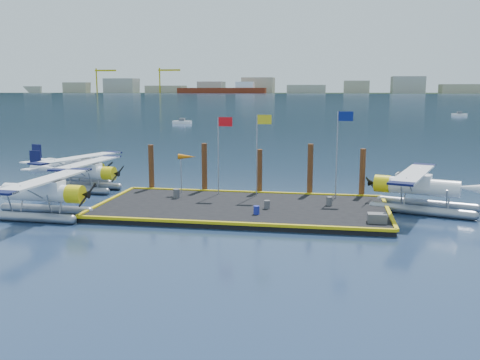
% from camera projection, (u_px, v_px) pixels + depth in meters
% --- Properties ---
extents(ground, '(4000.00, 4000.00, 0.00)m').
position_uv_depth(ground, '(242.00, 211.00, 37.68)').
color(ground, '#162344').
rests_on(ground, ground).
extents(dock, '(20.00, 10.00, 0.40)m').
position_uv_depth(dock, '(242.00, 209.00, 37.65)').
color(dock, black).
rests_on(dock, ground).
extents(dock_bumpers, '(20.25, 10.25, 0.18)m').
position_uv_depth(dock_bumpers, '(242.00, 205.00, 37.60)').
color(dock_bumpers, gold).
rests_on(dock_bumpers, dock).
extents(far_backdrop, '(3050.00, 2050.00, 810.00)m').
position_uv_depth(far_backdrop, '(409.00, 88.00, 1683.26)').
color(far_backdrop, black).
rests_on(far_backdrop, ground).
extents(seaplane_a, '(9.03, 9.95, 3.54)m').
position_uv_depth(seaplane_a, '(41.00, 195.00, 35.53)').
color(seaplane_a, gray).
rests_on(seaplane_a, ground).
extents(seaplane_b, '(8.41, 9.27, 3.28)m').
position_uv_depth(seaplane_b, '(84.00, 174.00, 44.95)').
color(seaplane_b, gray).
rests_on(seaplane_b, ground).
extents(seaplane_c, '(9.04, 9.63, 3.46)m').
position_uv_depth(seaplane_c, '(76.00, 169.00, 47.34)').
color(seaplane_c, gray).
rests_on(seaplane_c, ground).
extents(seaplane_d, '(9.51, 10.18, 3.64)m').
position_uv_depth(seaplane_d, '(419.00, 189.00, 37.49)').
color(seaplane_d, gray).
rests_on(seaplane_d, ground).
extents(drum_0, '(0.49, 0.49, 0.68)m').
position_uv_depth(drum_0, '(176.00, 194.00, 40.22)').
color(drum_0, '#504F53').
rests_on(drum_0, dock).
extents(drum_1, '(0.41, 0.41, 0.57)m').
position_uv_depth(drum_1, '(267.00, 204.00, 36.70)').
color(drum_1, '#504F53').
rests_on(drum_1, dock).
extents(drum_3, '(0.40, 0.40, 0.56)m').
position_uv_depth(drum_3, '(256.00, 210.00, 35.06)').
color(drum_3, '#1B2597').
rests_on(drum_3, dock).
extents(drum_4, '(0.43, 0.43, 0.61)m').
position_uv_depth(drum_4, '(329.00, 201.00, 37.71)').
color(drum_4, '#504F53').
rests_on(drum_4, dock).
extents(crate, '(1.16, 0.77, 0.58)m').
position_uv_depth(crate, '(377.00, 218.00, 32.87)').
color(crate, '#504F53').
rests_on(crate, dock).
extents(flagpole_red, '(1.14, 0.08, 6.00)m').
position_uv_depth(flagpole_red, '(221.00, 143.00, 41.01)').
color(flagpole_red, '#93939B').
rests_on(flagpole_red, dock).
extents(flagpole_yellow, '(1.14, 0.08, 6.20)m').
position_uv_depth(flagpole_yellow, '(260.00, 142.00, 40.49)').
color(flagpole_yellow, '#93939B').
rests_on(flagpole_yellow, dock).
extents(flagpole_blue, '(1.14, 0.08, 6.50)m').
position_uv_depth(flagpole_blue, '(340.00, 142.00, 39.45)').
color(flagpole_blue, '#93939B').
rests_on(flagpole_blue, dock).
extents(windsock, '(1.40, 0.44, 3.12)m').
position_uv_depth(windsock, '(187.00, 158.00, 41.66)').
color(windsock, '#93939B').
rests_on(windsock, dock).
extents(piling_0, '(0.44, 0.44, 4.00)m').
position_uv_depth(piling_0, '(151.00, 169.00, 44.01)').
color(piling_0, '#432613').
rests_on(piling_0, ground).
extents(piling_1, '(0.44, 0.44, 4.20)m').
position_uv_depth(piling_1, '(204.00, 169.00, 43.24)').
color(piling_1, '#432613').
rests_on(piling_1, ground).
extents(piling_2, '(0.44, 0.44, 3.80)m').
position_uv_depth(piling_2, '(259.00, 173.00, 42.52)').
color(piling_2, '#432613').
rests_on(piling_2, ground).
extents(piling_3, '(0.44, 0.44, 4.30)m').
position_uv_depth(piling_3, '(310.00, 171.00, 41.81)').
color(piling_3, '#432613').
rests_on(piling_3, ground).
extents(piling_4, '(0.44, 0.44, 4.00)m').
position_uv_depth(piling_4, '(362.00, 175.00, 41.16)').
color(piling_4, '#432613').
rests_on(piling_4, ground).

